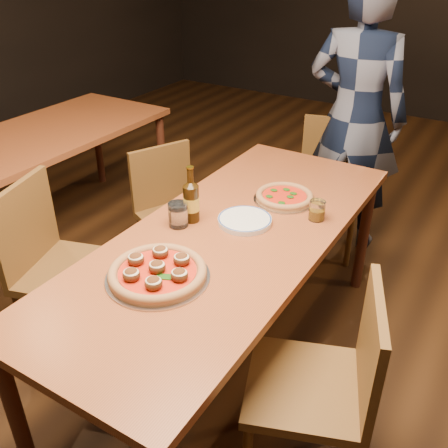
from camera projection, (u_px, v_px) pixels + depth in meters
The scene contains 14 objects.
ground at pixel (229, 360), 2.52m from camera, with size 9.00×9.00×0.00m, color black.
table_main at pixel (230, 247), 2.18m from camera, with size 0.80×2.00×0.75m.
table_left at pixel (26, 150), 3.17m from camera, with size 0.80×2.00×0.75m.
chair_main_nw at pixel (72, 270), 2.38m from camera, with size 0.44×0.44×0.94m, color brown, non-canonical shape.
chair_main_sw at pixel (178, 217), 2.95m from camera, with size 0.39×0.39×0.84m, color brown, non-canonical shape.
chair_main_e at pixel (306, 385), 1.80m from camera, with size 0.42×0.42×0.91m, color brown, non-canonical shape.
chair_end at pixel (328, 188), 3.22m from camera, with size 0.42×0.42×0.90m, color brown, non-canonical shape.
pizza_meatball at pixel (157, 272), 1.85m from camera, with size 0.39×0.39×0.07m.
pizza_margherita at pixel (284, 197), 2.40m from camera, with size 0.30×0.30×0.04m.
plate_stack at pixel (245, 220), 2.22m from camera, with size 0.24×0.24×0.02m, color white.
beer_bottle at pixel (191, 202), 2.20m from camera, with size 0.07×0.07×0.26m.
water_glass at pixel (178, 215), 2.18m from camera, with size 0.09×0.09×0.11m, color white.
amber_glass at pixel (317, 210), 2.23m from camera, with size 0.07×0.07×0.09m, color #936210.
diner at pixel (355, 117), 3.12m from camera, with size 0.64×0.42×1.75m, color black.
Camera 1 is at (0.94, -1.58, 1.86)m, focal length 40.00 mm.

